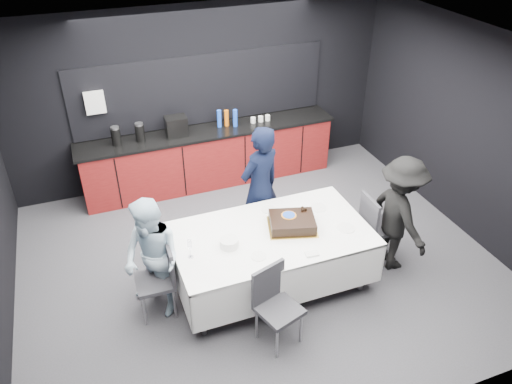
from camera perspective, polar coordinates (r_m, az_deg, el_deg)
ground at (r=6.65m, az=0.31°, el=-8.06°), size 6.00×6.00×0.00m
room_shell at (r=5.61m, az=0.37°, el=6.43°), size 6.04×5.04×2.82m
kitchenette at (r=8.09m, az=-5.46°, el=4.56°), size 4.10×0.64×2.05m
party_table at (r=5.95m, az=1.72°, el=-5.76°), size 2.32×1.32×0.78m
cake_assembly at (r=5.93m, az=4.16°, el=-3.49°), size 0.67×0.60×0.18m
plate_stack at (r=5.65m, az=-3.08°, el=-5.82°), size 0.21×0.21×0.10m
loose_plate_near at (r=5.53m, az=0.28°, el=-7.33°), size 0.18×0.18×0.01m
loose_plate_right_a at (r=6.33m, az=7.13°, el=-1.78°), size 0.21×0.21×0.01m
loose_plate_right_b at (r=6.03m, az=10.26°, el=-4.05°), size 0.22×0.22×0.01m
loose_plate_far at (r=6.25m, az=1.45°, el=-2.02°), size 0.19×0.19×0.01m
fork_pile at (r=5.59m, az=6.41°, el=-7.04°), size 0.16×0.11×0.02m
champagne_flute at (r=5.48m, az=-7.60°, el=-6.08°), size 0.06×0.06×0.22m
chair_left at (r=5.78m, az=-10.79°, el=-9.24°), size 0.43×0.43×0.92m
chair_right at (r=6.62m, az=13.47°, el=-3.43°), size 0.43×0.43×0.92m
chair_near at (r=5.40m, az=2.12°, el=-12.24°), size 0.53×0.53×0.92m
person_center at (r=6.51m, az=0.47°, el=0.48°), size 0.74×0.62×1.74m
person_left at (r=5.67m, az=-11.77°, el=-7.53°), size 0.85×0.91×1.49m
person_right at (r=6.42m, az=16.03°, el=-2.46°), size 0.60×1.02×1.56m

